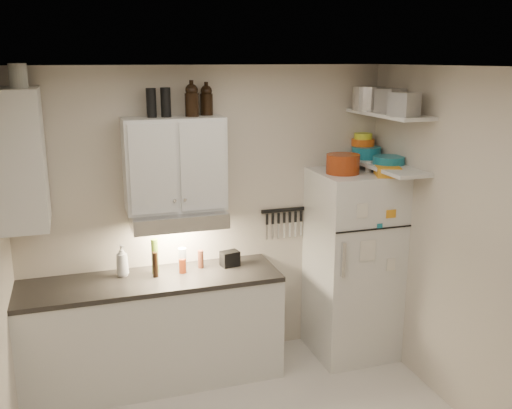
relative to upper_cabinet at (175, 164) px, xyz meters
name	(u,v)px	position (x,y,z in m)	size (l,w,h in m)	color
ceiling	(263,65)	(0.30, -1.33, 0.78)	(3.20, 3.00, 0.02)	silver
back_wall	(207,218)	(0.30, 0.18, -0.53)	(3.20, 0.02, 2.60)	beige
right_wall	(476,254)	(1.91, -1.33, -0.53)	(0.02, 3.00, 2.60)	beige
base_cabinet	(153,333)	(-0.25, -0.14, -1.39)	(2.10, 0.60, 0.88)	silver
countertop	(151,281)	(-0.25, -0.14, -0.93)	(2.10, 0.62, 0.04)	black
upper_cabinet	(175,164)	(0.00, 0.00, 0.00)	(0.80, 0.33, 0.75)	silver
side_cabinet	(20,159)	(-1.14, -0.14, 0.12)	(0.33, 0.55, 1.00)	silver
range_hood	(178,218)	(0.00, -0.06, -0.44)	(0.76, 0.46, 0.12)	silver
fridge	(353,264)	(1.55, -0.18, -0.98)	(0.70, 0.68, 1.70)	silver
shelf_hi	(389,114)	(1.75, -0.31, 0.38)	(0.30, 0.95, 0.03)	silver
shelf_lo	(386,166)	(1.75, -0.31, -0.07)	(0.30, 0.95, 0.03)	silver
knife_strip	(283,210)	(1.00, 0.15, -0.51)	(0.42, 0.02, 0.03)	black
dutch_oven	(343,164)	(1.40, -0.20, -0.04)	(0.28, 0.28, 0.16)	maroon
book_stack	(388,171)	(1.71, -0.41, -0.08)	(0.19, 0.24, 0.08)	orange
spice_jar	(369,166)	(1.65, -0.19, -0.08)	(0.05, 0.05, 0.09)	silver
stock_pot	(369,98)	(1.70, -0.05, 0.49)	(0.28, 0.28, 0.20)	silver
tin_a	(390,101)	(1.75, -0.33, 0.49)	(0.20, 0.18, 0.20)	#AAAAAD
tin_b	(404,104)	(1.68, -0.64, 0.48)	(0.18, 0.18, 0.18)	#AAAAAD
bowl_teal	(366,152)	(1.75, 0.03, 0.00)	(0.26, 0.26, 0.10)	#186E84
bowl_orange	(363,142)	(1.74, 0.10, 0.08)	(0.21, 0.21, 0.06)	#DB5914
bowl_yellow	(363,136)	(1.74, 0.10, 0.14)	(0.16, 0.16, 0.05)	yellow
plates	(389,160)	(1.78, -0.30, -0.02)	(0.27, 0.27, 0.07)	#186E84
growler_a	(192,100)	(0.16, 0.00, 0.51)	(0.11, 0.11, 0.26)	black
growler_b	(206,100)	(0.29, 0.08, 0.50)	(0.10, 0.10, 0.25)	black
thermos_a	(166,102)	(-0.05, 0.01, 0.49)	(0.08, 0.08, 0.23)	black
thermos_b	(151,103)	(-0.16, 0.02, 0.49)	(0.08, 0.08, 0.23)	black
side_jar	(18,76)	(-1.09, -0.16, 0.71)	(0.13, 0.13, 0.17)	silver
soap_bottle	(122,259)	(-0.46, 0.00, -0.76)	(0.11, 0.11, 0.29)	silver
pepper_mill	(201,259)	(0.19, -0.02, -0.83)	(0.05, 0.05, 0.15)	#582B1A
oil_bottle	(155,256)	(-0.19, -0.03, -0.76)	(0.06, 0.06, 0.30)	#4E6B1A
vinegar_bottle	(155,265)	(-0.20, -0.11, -0.80)	(0.04, 0.04, 0.21)	black
clear_bottle	(182,260)	(0.03, -0.06, -0.80)	(0.07, 0.07, 0.21)	silver
red_jar	(183,266)	(0.02, -0.09, -0.84)	(0.06, 0.06, 0.12)	maroon
caddy	(230,259)	(0.44, -0.05, -0.84)	(0.15, 0.11, 0.13)	black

